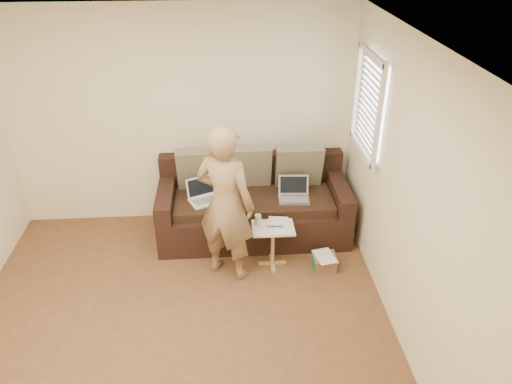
# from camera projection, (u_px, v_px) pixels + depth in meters

# --- Properties ---
(floor) EXTENTS (4.50, 4.50, 0.00)m
(floor) POSITION_uv_depth(u_px,v_px,m) (178.00, 348.00, 4.40)
(floor) COLOR brown
(floor) RESTS_ON ground
(ceiling) EXTENTS (4.50, 4.50, 0.00)m
(ceiling) POSITION_uv_depth(u_px,v_px,m) (146.00, 57.00, 3.10)
(ceiling) COLOR white
(ceiling) RESTS_ON wall_back
(wall_back) EXTENTS (4.00, 0.00, 4.00)m
(wall_back) POSITION_uv_depth(u_px,v_px,m) (182.00, 119.00, 5.70)
(wall_back) COLOR beige
(wall_back) RESTS_ON ground
(wall_right) EXTENTS (0.00, 4.50, 4.50)m
(wall_right) POSITION_uv_depth(u_px,v_px,m) (420.00, 217.00, 3.87)
(wall_right) COLOR beige
(wall_right) RESTS_ON ground
(window_blinds) EXTENTS (0.12, 0.88, 1.08)m
(window_blinds) POSITION_uv_depth(u_px,v_px,m) (369.00, 104.00, 4.97)
(window_blinds) COLOR white
(window_blinds) RESTS_ON wall_right
(sofa) EXTENTS (2.20, 0.95, 0.85)m
(sofa) POSITION_uv_depth(u_px,v_px,m) (253.00, 202.00, 5.77)
(sofa) COLOR black
(sofa) RESTS_ON ground
(pillow_left) EXTENTS (0.55, 0.29, 0.57)m
(pillow_left) POSITION_uv_depth(u_px,v_px,m) (201.00, 169.00, 5.72)
(pillow_left) COLOR #635D49
(pillow_left) RESTS_ON sofa
(pillow_mid) EXTENTS (0.55, 0.27, 0.57)m
(pillow_mid) POSITION_uv_depth(u_px,v_px,m) (248.00, 166.00, 5.78)
(pillow_mid) COLOR #68664A
(pillow_mid) RESTS_ON sofa
(pillow_right) EXTENTS (0.55, 0.28, 0.57)m
(pillow_right) POSITION_uv_depth(u_px,v_px,m) (299.00, 166.00, 5.79)
(pillow_right) COLOR #635D49
(pillow_right) RESTS_ON sofa
(laptop_silver) EXTENTS (0.36, 0.27, 0.23)m
(laptop_silver) POSITION_uv_depth(u_px,v_px,m) (294.00, 200.00, 5.62)
(laptop_silver) COLOR #B7BABC
(laptop_silver) RESTS_ON sofa
(laptop_white) EXTENTS (0.43, 0.38, 0.26)m
(laptop_white) POSITION_uv_depth(u_px,v_px,m) (206.00, 202.00, 5.60)
(laptop_white) COLOR white
(laptop_white) RESTS_ON sofa
(person) EXTENTS (0.75, 0.66, 1.71)m
(person) POSITION_uv_depth(u_px,v_px,m) (225.00, 204.00, 4.91)
(person) COLOR olive
(person) RESTS_ON ground
(side_table) EXTENTS (0.45, 0.31, 0.49)m
(side_table) POSITION_uv_depth(u_px,v_px,m) (273.00, 246.00, 5.33)
(side_table) COLOR silver
(side_table) RESTS_ON ground
(drinking_glass) EXTENTS (0.07, 0.07, 0.12)m
(drinking_glass) POSITION_uv_depth(u_px,v_px,m) (258.00, 220.00, 5.22)
(drinking_glass) COLOR silver
(drinking_glass) RESTS_ON side_table
(scissors) EXTENTS (0.20, 0.15, 0.02)m
(scissors) POSITION_uv_depth(u_px,v_px,m) (275.00, 227.00, 5.20)
(scissors) COLOR silver
(scissors) RESTS_ON side_table
(paper_on_table) EXTENTS (0.25, 0.33, 0.00)m
(paper_on_table) POSITION_uv_depth(u_px,v_px,m) (278.00, 224.00, 5.25)
(paper_on_table) COLOR white
(paper_on_table) RESTS_ON side_table
(striped_box) EXTENTS (0.25, 0.25, 0.16)m
(striped_box) POSITION_uv_depth(u_px,v_px,m) (324.00, 262.00, 5.35)
(striped_box) COLOR red
(striped_box) RESTS_ON ground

